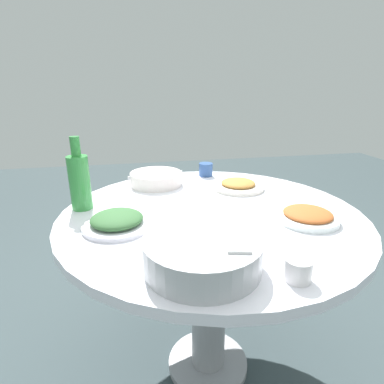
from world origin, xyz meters
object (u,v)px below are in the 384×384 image
at_px(dish_tofu_braise, 238,185).
at_px(tea_cup_far, 206,170).
at_px(soup_bowl, 156,179).
at_px(tea_cup_near, 298,269).
at_px(round_dining_table, 210,248).
at_px(rice_bowl, 202,252).
at_px(green_bottle, 80,181).
at_px(dish_stirfry, 308,216).
at_px(dish_greens, 117,221).

distance_m(dish_tofu_braise, tea_cup_far, 0.25).
height_order(soup_bowl, tea_cup_near, soup_bowl).
xyz_separation_m(round_dining_table, tea_cup_near, (-0.46, -0.09, 0.19)).
bearing_deg(rice_bowl, green_bottle, 36.56).
xyz_separation_m(dish_stirfry, dish_tofu_braise, (0.39, 0.12, -0.00)).
xyz_separation_m(rice_bowl, dish_tofu_braise, (0.60, -0.31, -0.03)).
xyz_separation_m(green_bottle, tea_cup_near, (-0.58, -0.57, -0.08)).
bearing_deg(green_bottle, round_dining_table, -104.01).
height_order(rice_bowl, tea_cup_far, rice_bowl).
height_order(soup_bowl, green_bottle, green_bottle).
distance_m(dish_stirfry, dish_tofu_braise, 0.41).
bearing_deg(green_bottle, dish_greens, -145.43).
height_order(rice_bowl, dish_greens, rice_bowl).
bearing_deg(dish_stirfry, round_dining_table, 63.09).
bearing_deg(tea_cup_near, dish_stirfry, -34.52).
distance_m(soup_bowl, dish_greens, 0.47).
bearing_deg(tea_cup_far, tea_cup_near, -179.92).
distance_m(rice_bowl, tea_cup_far, 0.86).
bearing_deg(dish_greens, tea_cup_far, -38.85).
bearing_deg(tea_cup_near, green_bottle, 44.50).
distance_m(soup_bowl, tea_cup_near, 0.87).
xyz_separation_m(dish_greens, dish_tofu_braise, (0.31, -0.53, -0.01)).
height_order(tea_cup_near, tea_cup_far, tea_cup_far).
height_order(round_dining_table, soup_bowl, soup_bowl).
xyz_separation_m(dish_greens, tea_cup_near, (-0.39, -0.44, 0.01)).
distance_m(dish_tofu_braise, tea_cup_near, 0.70).
relative_size(dish_greens, dish_stirfry, 1.08).
height_order(round_dining_table, dish_stirfry, dish_stirfry).
xyz_separation_m(dish_tofu_braise, tea_cup_near, (-0.70, 0.09, 0.01)).
bearing_deg(soup_bowl, green_bottle, 128.52).
relative_size(dish_greens, tea_cup_near, 3.42).
bearing_deg(soup_bowl, dish_greens, 159.03).
bearing_deg(soup_bowl, tea_cup_near, -161.88).
height_order(round_dining_table, rice_bowl, rice_bowl).
xyz_separation_m(soup_bowl, dish_tofu_braise, (-0.13, -0.36, -0.01)).
bearing_deg(dish_greens, rice_bowl, -142.14).
bearing_deg(dish_greens, green_bottle, 34.57).
bearing_deg(soup_bowl, rice_bowl, -175.60).
distance_m(rice_bowl, dish_stirfry, 0.48).
distance_m(round_dining_table, tea_cup_near, 0.51).
distance_m(dish_tofu_braise, green_bottle, 0.68).
bearing_deg(tea_cup_near, round_dining_table, 11.46).
bearing_deg(tea_cup_far, dish_tofu_braise, -157.51).
distance_m(dish_stirfry, tea_cup_near, 0.37).
height_order(rice_bowl, dish_tofu_braise, rice_bowl).
xyz_separation_m(soup_bowl, green_bottle, (-0.24, 0.30, 0.08)).
xyz_separation_m(dish_tofu_braise, tea_cup_far, (0.23, 0.10, 0.02)).
distance_m(round_dining_table, tea_cup_far, 0.51).
distance_m(dish_greens, green_bottle, 0.26).
bearing_deg(rice_bowl, dish_greens, 37.86).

